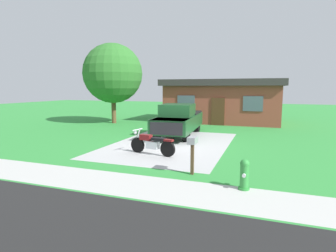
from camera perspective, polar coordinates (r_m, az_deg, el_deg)
ground_plane at (r=14.02m, az=0.60°, el=-3.76°), size 80.00×80.00×0.00m
driveway_pad at (r=14.02m, az=0.60°, el=-3.75°), size 5.64×8.49×0.01m
sidewalk_strip at (r=8.76m, az=-12.59°, el=-11.15°), size 36.00×1.80×0.01m
motorcycle at (r=11.79m, az=-3.37°, el=-3.67°), size 2.19×0.79×1.09m
pickup_truck at (r=16.51m, az=2.32°, el=1.36°), size 2.40×5.75×1.90m
fire_hydrant at (r=8.10m, az=15.55°, el=-9.70°), size 0.32×0.40×0.87m
mailbox at (r=9.02m, az=5.09°, el=-4.01°), size 0.26×0.48×1.26m
shade_tree at (r=22.61m, az=-11.38°, el=10.62°), size 4.70×4.70×6.32m
neighbor_house at (r=23.66m, az=11.36°, el=5.23°), size 9.60×5.60×3.50m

